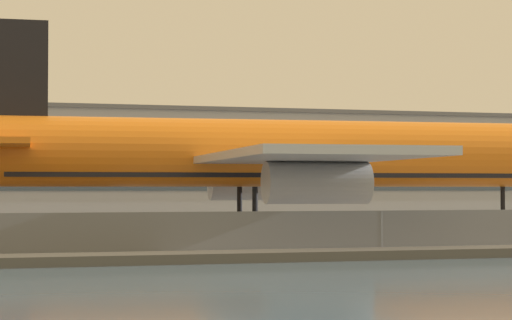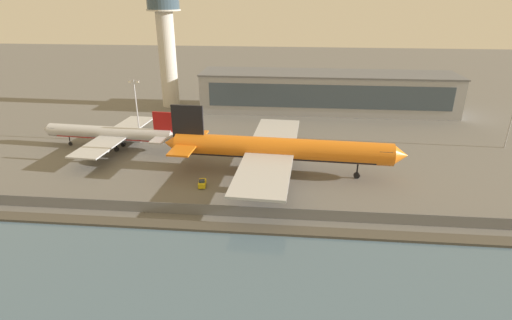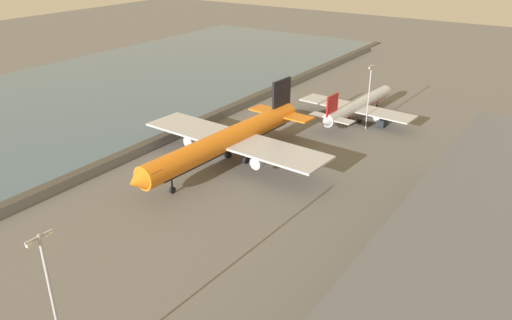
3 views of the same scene
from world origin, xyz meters
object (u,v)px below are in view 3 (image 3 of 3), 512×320
at_px(passenger_jet_silver, 358,106).
at_px(cargo_jet_orange, 229,140).
at_px(apron_light_mast_apron_east, 369,93).
at_px(ops_van, 383,121).
at_px(baggage_tug, 240,133).
at_px(apron_light_mast_apron_west, 54,310).

bearing_deg(passenger_jet_silver, cargo_jet_orange, -15.19).
relative_size(passenger_jet_silver, apron_light_mast_apron_east, 2.23).
bearing_deg(cargo_jet_orange, apron_light_mast_apron_east, 156.27).
xyz_separation_m(ops_van, apron_light_mast_apron_east, (5.30, -2.99, 9.14)).
relative_size(passenger_jet_silver, baggage_tug, 12.11).
relative_size(cargo_jet_orange, apron_light_mast_apron_east, 3.15).
bearing_deg(apron_light_mast_apron_east, apron_light_mast_apron_west, 3.03).
relative_size(cargo_jet_orange, apron_light_mast_apron_west, 2.60).
bearing_deg(ops_van, cargo_jet_orange, -24.41).
height_order(passenger_jet_silver, apron_light_mast_apron_east, apron_light_mast_apron_east).
height_order(cargo_jet_orange, ops_van, cargo_jet_orange).
height_order(ops_van, apron_light_mast_apron_east, apron_light_mast_apron_east).
distance_m(baggage_tug, ops_van, 41.87).
bearing_deg(ops_van, passenger_jet_silver, -93.80).
xyz_separation_m(passenger_jet_silver, apron_light_mast_apron_west, (109.94, 10.77, 8.07)).
distance_m(cargo_jet_orange, apron_light_mast_apron_west, 67.81).
bearing_deg(baggage_tug, apron_light_mast_apron_west, 21.95).
xyz_separation_m(cargo_jet_orange, baggage_tug, (-16.51, -8.74, -5.39)).
bearing_deg(baggage_tug, apron_light_mast_apron_east, 132.28).
relative_size(ops_van, apron_light_mast_apron_east, 0.29).
bearing_deg(apron_light_mast_apron_east, baggage_tug, -47.72).
height_order(passenger_jet_silver, apron_light_mast_apron_west, apron_light_mast_apron_west).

